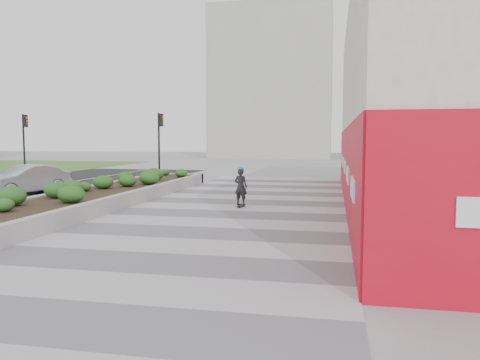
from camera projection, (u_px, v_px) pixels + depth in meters
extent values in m
plane|color=gray|center=(180.00, 248.00, 11.03)|extent=(160.00, 160.00, 0.00)
cube|color=#A8A8AD|center=(212.00, 225.00, 13.96)|extent=(8.00, 36.00, 0.01)
cube|color=beige|center=(427.00, 102.00, 18.08)|extent=(6.00, 24.00, 8.00)
cube|color=red|center=(346.00, 165.00, 18.89)|extent=(0.12, 24.00, 3.00)
cube|color=#9E9EA0|center=(178.00, 178.00, 27.57)|extent=(3.00, 0.30, 0.55)
cube|color=#9E9EA0|center=(76.00, 195.00, 19.20)|extent=(0.30, 18.00, 0.55)
cube|color=#9E9EA0|center=(138.00, 197.00, 18.66)|extent=(0.30, 18.00, 0.55)
cube|color=#2D2116|center=(106.00, 196.00, 18.93)|extent=(2.40, 17.40, 0.50)
cylinder|color=black|center=(159.00, 147.00, 29.38)|extent=(0.12, 0.12, 4.20)
cube|color=black|center=(161.00, 120.00, 29.20)|extent=(0.18, 0.28, 0.80)
cylinder|color=black|center=(24.00, 146.00, 30.71)|extent=(0.12, 0.12, 4.20)
cube|color=black|center=(25.00, 121.00, 30.53)|extent=(0.18, 0.28, 0.80)
cube|color=#ADAAA3|center=(273.00, 85.00, 64.85)|extent=(16.00, 12.00, 20.00)
cube|color=#ADAAA3|center=(419.00, 72.00, 65.60)|extent=(14.00, 10.00, 24.00)
cylinder|color=#595654|center=(229.00, 226.00, 13.86)|extent=(0.44, 0.44, 0.01)
cube|color=black|center=(241.00, 205.00, 17.70)|extent=(0.21, 0.72, 0.02)
imported|color=#25252A|center=(241.00, 187.00, 17.64)|extent=(0.57, 0.44, 1.39)
sphere|color=#1D99F7|center=(241.00, 169.00, 17.58)|extent=(0.23, 0.23, 0.23)
imported|color=#B2B5BA|center=(25.00, 180.00, 21.73)|extent=(2.71, 4.37, 1.36)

